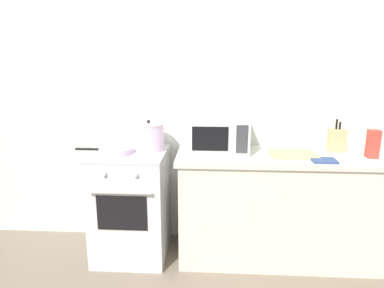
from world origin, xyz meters
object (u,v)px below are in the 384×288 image
(stock_pot, at_px, (149,137))
(knife_block, at_px, (337,140))
(stove, at_px, (131,204))
(cutting_board, at_px, (293,154))
(frying_pan, at_px, (115,151))
(microwave, at_px, (218,134))
(oven_mitt, at_px, (324,160))
(pasta_box, at_px, (373,144))

(stock_pot, distance_m, knife_block, 1.56)
(stove, relative_size, cutting_board, 2.56)
(stock_pot, xyz_separation_m, knife_block, (1.56, 0.06, -0.02))
(frying_pan, height_order, microwave, microwave)
(stock_pot, relative_size, frying_pan, 0.72)
(stove, height_order, oven_mitt, oven_mitt)
(frying_pan, height_order, cutting_board, frying_pan)
(frying_pan, bearing_deg, stove, 22.05)
(frying_pan, bearing_deg, cutting_board, 1.72)
(pasta_box, bearing_deg, oven_mitt, -162.10)
(stove, distance_m, oven_mitt, 1.60)
(cutting_board, bearing_deg, pasta_box, -2.87)
(oven_mitt, bearing_deg, cutting_board, 140.68)
(frying_pan, xyz_separation_m, knife_block, (1.82, 0.18, 0.07))
(cutting_board, distance_m, pasta_box, 0.61)
(stock_pot, bearing_deg, oven_mitt, -9.84)
(cutting_board, bearing_deg, stock_pot, 176.23)
(knife_block, bearing_deg, cutting_board, -159.94)
(frying_pan, bearing_deg, oven_mitt, -4.10)
(microwave, bearing_deg, oven_mitt, -16.61)
(stove, bearing_deg, microwave, 6.21)
(frying_pan, relative_size, oven_mitt, 2.60)
(stock_pot, distance_m, pasta_box, 1.78)
(microwave, distance_m, cutting_board, 0.62)
(cutting_board, bearing_deg, stove, -179.95)
(knife_block, relative_size, pasta_box, 1.23)
(stove, relative_size, oven_mitt, 5.11)
(stove, distance_m, stock_pot, 0.60)
(cutting_board, bearing_deg, knife_block, 20.06)
(frying_pan, distance_m, microwave, 0.85)
(stove, bearing_deg, stock_pot, 26.80)
(stock_pot, relative_size, pasta_box, 1.53)
(stock_pot, height_order, microwave, microwave)
(frying_pan, distance_m, cutting_board, 1.43)
(frying_pan, relative_size, pasta_box, 2.13)
(stove, relative_size, knife_block, 3.39)
(stock_pot, height_order, cutting_board, stock_pot)
(stock_pot, xyz_separation_m, cutting_board, (1.17, -0.08, -0.11))
(microwave, height_order, pasta_box, microwave)
(stock_pot, bearing_deg, frying_pan, -155.06)
(stock_pot, xyz_separation_m, microwave, (0.57, 0.00, 0.03))
(pasta_box, bearing_deg, cutting_board, 177.13)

